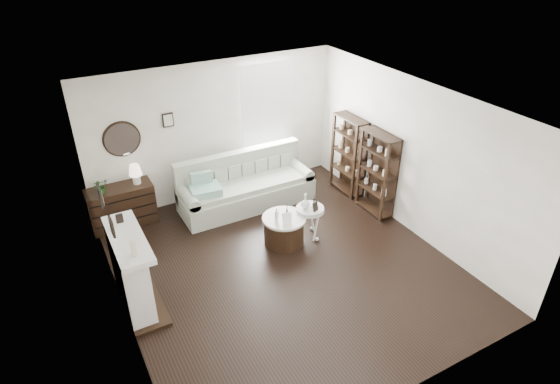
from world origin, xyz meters
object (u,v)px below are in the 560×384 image
drum_table (284,230)px  pedestal_table (310,210)px  sofa (245,188)px  dresser (122,206)px

drum_table → pedestal_table: pedestal_table is taller
sofa → pedestal_table: sofa is taller
sofa → dresser: sofa is taller
pedestal_table → drum_table: bearing=174.7°
sofa → drum_table: sofa is taller
sofa → pedestal_table: bearing=-72.0°
drum_table → dresser: bearing=140.2°
drum_table → pedestal_table: size_ratio=1.26×
pedestal_table → dresser: bearing=144.9°
dresser → drum_table: 2.99m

